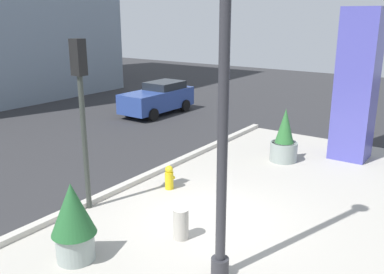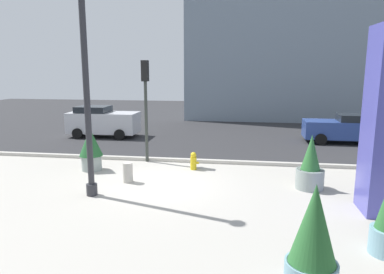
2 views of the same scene
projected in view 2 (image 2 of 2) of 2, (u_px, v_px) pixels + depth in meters
ground_plane at (180, 157)px, 17.01m from camera, size 60.00×60.00×0.00m
plaza_pavement at (145, 203)px, 11.18m from camera, size 18.00×10.00×0.02m
curb_strip at (176, 160)px, 16.14m from camera, size 18.00×0.24×0.16m
lamp_post at (86, 88)px, 11.20m from camera, size 0.44×0.44×7.29m
potted_plant_by_pillar at (310, 167)px, 12.38m from camera, size 0.97×0.97×1.93m
potted_plant_near_left at (91, 148)px, 14.64m from camera, size 0.95×0.95×1.76m
potted_plant_mid_plaza at (313, 241)px, 6.62m from camera, size 0.99×0.99×2.11m
fire_hydrant at (194, 161)px, 14.83m from camera, size 0.36×0.26×0.75m
concrete_bollard at (128, 173)px, 13.17m from camera, size 0.36×0.36×0.75m
traffic_light_far_side at (146, 95)px, 15.63m from camera, size 0.28×0.42×4.52m
car_curb_east at (103, 121)px, 22.04m from camera, size 4.26×2.05×1.89m
car_intersection at (345, 128)px, 20.18m from camera, size 4.34×1.97×1.64m
highrise_across_street at (280, 0)px, 32.58m from camera, size 15.48×13.73×20.77m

